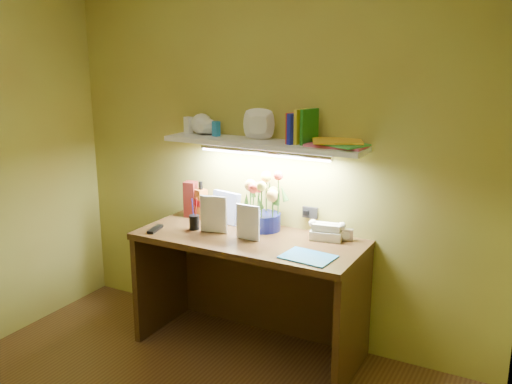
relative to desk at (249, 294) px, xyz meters
The scene contains 13 objects.
desk is the anchor object (origin of this frame).
flower_bouquet 0.59m from the desk, 85.10° to the left, with size 0.23×0.23×0.37m, color #080C38, non-canonical shape.
telephone 0.64m from the desk, 24.51° to the left, with size 0.19×0.14×0.11m, color #F8F4CE, non-canonical shape.
desk_clock 0.72m from the desk, 22.37° to the left, with size 0.07×0.03×0.07m, color #AEADB2.
whisky_bottle 0.72m from the desk, 157.26° to the left, with size 0.07×0.07×0.25m, color #C06420, non-canonical shape.
whisky_box 0.77m from the desk, 160.75° to the left, with size 0.08×0.08×0.24m, color #591813.
pen_cup 0.59m from the desk, behind, with size 0.06×0.06×0.16m, color black.
art_card 0.58m from the desk, 145.80° to the left, with size 0.21×0.04×0.21m, color white, non-canonical shape.
tv_remote 0.72m from the desk, 163.99° to the right, with size 0.04×0.16×0.02m, color black.
blue_folder 0.61m from the desk, 18.22° to the right, with size 0.28×0.20×0.01m, color #2384D3.
desk_book_a 0.59m from the desk, behind, with size 0.17×0.02×0.23m, color silver.
desk_book_b 0.49m from the desk, 146.44° to the right, with size 0.16×0.02×0.22m, color white.
wall_shelf 0.98m from the desk, 86.21° to the left, with size 1.32×0.31×0.24m.
Camera 1 is at (1.60, -1.68, 1.87)m, focal length 40.00 mm.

